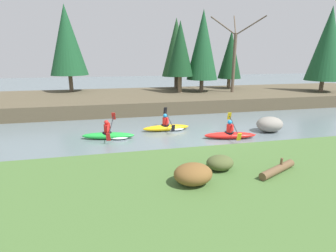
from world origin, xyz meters
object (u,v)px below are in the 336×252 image
at_px(boulder_midstream, 270,124).
at_px(driftwood_log, 277,169).
at_px(kayaker_lead, 230,134).
at_px(kayaker_trailing, 110,135).
at_px(kayaker_middle, 168,127).

bearing_deg(boulder_midstream, driftwood_log, -121.78).
bearing_deg(kayaker_lead, driftwood_log, -92.08).
distance_m(kayaker_lead, kayaker_trailing, 6.31).
relative_size(kayaker_middle, kayaker_trailing, 0.99).
bearing_deg(kayaker_trailing, kayaker_middle, 25.07).
distance_m(kayaker_lead, kayaker_middle, 3.64).
height_order(kayaker_lead, boulder_midstream, kayaker_lead).
distance_m(kayaker_middle, driftwood_log, 8.12).
relative_size(kayaker_trailing, boulder_midstream, 1.82).
bearing_deg(kayaker_middle, boulder_midstream, -15.98).
height_order(kayaker_trailing, driftwood_log, kayaker_trailing).
xyz_separation_m(kayaker_middle, kayaker_trailing, (-3.29, -0.89, 0.00)).
bearing_deg(kayaker_lead, boulder_midstream, 24.67).
xyz_separation_m(kayaker_middle, boulder_midstream, (5.64, -1.50, 0.24)).
distance_m(kayaker_trailing, boulder_midstream, 8.95).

